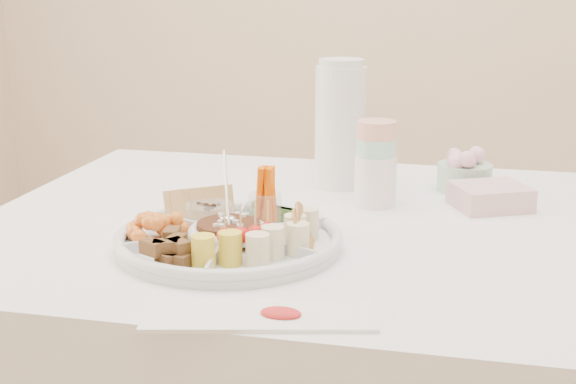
# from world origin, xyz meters

# --- Properties ---
(party_tray) EXTENTS (0.50, 0.50, 0.04)m
(party_tray) POSITION_xyz_m (-0.24, -0.19, 0.78)
(party_tray) COLOR white
(party_tray) RESTS_ON dining_table
(bean_dip) EXTENTS (0.14, 0.14, 0.04)m
(bean_dip) POSITION_xyz_m (-0.24, -0.19, 0.79)
(bean_dip) COLOR black
(bean_dip) RESTS_ON party_tray
(tortillas) EXTENTS (0.13, 0.13, 0.06)m
(tortillas) POSITION_xyz_m (-0.11, -0.17, 0.80)
(tortillas) COLOR #AB794C
(tortillas) RESTS_ON party_tray
(carrot_cucumber) EXTENTS (0.15, 0.15, 0.10)m
(carrot_cucumber) POSITION_xyz_m (-0.18, -0.07, 0.82)
(carrot_cucumber) COLOR #FF6300
(carrot_cucumber) RESTS_ON party_tray
(pita_raisins) EXTENTS (0.15, 0.15, 0.06)m
(pita_raisins) POSITION_xyz_m (-0.31, -0.08, 0.80)
(pita_raisins) COLOR #BB9B44
(pita_raisins) RESTS_ON party_tray
(cherries) EXTENTS (0.15, 0.15, 0.05)m
(cherries) POSITION_xyz_m (-0.37, -0.20, 0.79)
(cherries) COLOR orange
(cherries) RESTS_ON party_tray
(granola_chunks) EXTENTS (0.13, 0.13, 0.04)m
(granola_chunks) POSITION_xyz_m (-0.29, -0.31, 0.79)
(granola_chunks) COLOR brown
(granola_chunks) RESTS_ON party_tray
(banana_tomato) EXTENTS (0.16, 0.16, 0.10)m
(banana_tomato) POSITION_xyz_m (-0.16, -0.29, 0.82)
(banana_tomato) COLOR #E7E274
(banana_tomato) RESTS_ON party_tray
(cup_stack) EXTENTS (0.10, 0.10, 0.23)m
(cup_stack) POSITION_xyz_m (-0.03, 0.13, 0.87)
(cup_stack) COLOR white
(cup_stack) RESTS_ON dining_table
(thermos) EXTENTS (0.14, 0.14, 0.28)m
(thermos) POSITION_xyz_m (-0.12, 0.27, 0.90)
(thermos) COLOR white
(thermos) RESTS_ON dining_table
(flower_bowl) EXTENTS (0.15, 0.15, 0.09)m
(flower_bowl) POSITION_xyz_m (0.15, 0.29, 0.80)
(flower_bowl) COLOR #A7C1B0
(flower_bowl) RESTS_ON dining_table
(napkin_stack) EXTENTS (0.18, 0.17, 0.05)m
(napkin_stack) POSITION_xyz_m (0.20, 0.17, 0.78)
(napkin_stack) COLOR beige
(napkin_stack) RESTS_ON dining_table
(placemat) EXTENTS (0.33, 0.17, 0.01)m
(placemat) POSITION_xyz_m (-0.11, -0.45, 0.76)
(placemat) COLOR white
(placemat) RESTS_ON dining_table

